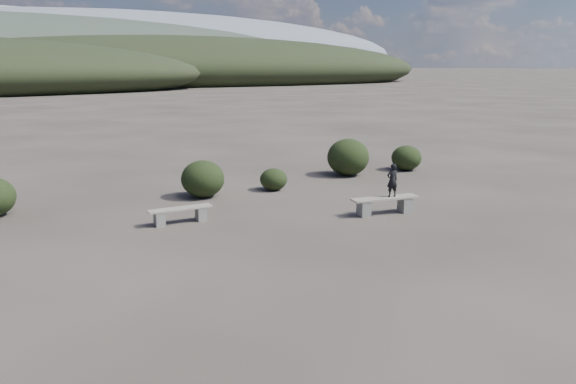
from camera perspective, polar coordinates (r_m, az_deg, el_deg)
ground at (r=11.48m, az=12.23°, el=-8.32°), size 1200.00×1200.00×0.00m
bench_left at (r=15.01m, az=-10.88°, el=-2.19°), size 1.70×0.41×0.42m
bench_right at (r=15.86m, az=9.79°, el=-1.20°), size 1.99×0.73×0.49m
seated_person at (r=15.82m, az=10.55°, el=1.19°), size 0.36×0.26×0.94m
shrub_b at (r=17.82m, az=-8.65°, el=1.33°), size 1.36×1.36×1.17m
shrub_c at (r=18.65m, az=-1.47°, el=1.30°), size 0.91×0.91×0.73m
shrub_d at (r=21.25m, az=6.13°, el=3.55°), size 1.58×1.58×1.38m
shrub_e at (r=22.69m, az=11.94°, el=3.42°), size 1.18×1.18×0.98m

